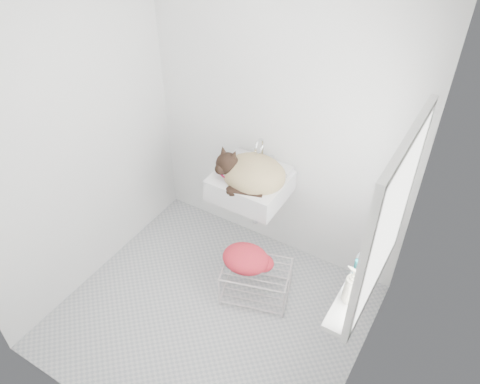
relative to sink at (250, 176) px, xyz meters
The scene contains 15 objects.
floor 1.13m from the sink, 83.09° to the right, with size 2.20×2.00×0.02m, color #B4B4B4.
back_wall 0.49m from the sink, 70.96° to the left, with size 2.20×0.02×2.50m, color white.
right_wall 1.46m from the sink, 31.88° to the right, with size 0.02×2.00×2.50m, color white.
left_wall 1.31m from the sink, 143.78° to the right, with size 0.02×2.00×2.50m, color white.
window_glass 1.39m from the sink, 24.69° to the right, with size 0.01×0.80×1.00m, color white.
window_frame 1.37m from the sink, 24.97° to the right, with size 0.04×0.90×1.10m, color white.
windowsill 1.23m from the sink, 26.15° to the right, with size 0.16×0.88×0.04m, color white.
sink is the anchor object (origin of this frame).
faucet 0.23m from the sink, 90.00° to the left, with size 0.21×0.14×0.21m, color silver, non-canonical shape.
cat 0.05m from the sink, 61.68° to the right, with size 0.52×0.43×0.33m.
wire_rack 0.84m from the sink, 53.04° to the right, with size 0.51×0.36×0.31m, color beige.
towel 0.67m from the sink, 63.87° to the right, with size 0.37×0.26×0.15m, color #D24820.
bottle_a 1.31m from the sink, 33.99° to the right, with size 0.08×0.08×0.22m, color silver.
bottle_b 1.22m from the sink, 26.45° to the right, with size 0.08×0.09×0.19m, color #15A0A9.
bottle_c 1.18m from the sink, 22.12° to the right, with size 0.14×0.14×0.19m, color #CEEAF6.
Camera 1 is at (1.35, -1.81, 3.06)m, focal length 35.30 mm.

